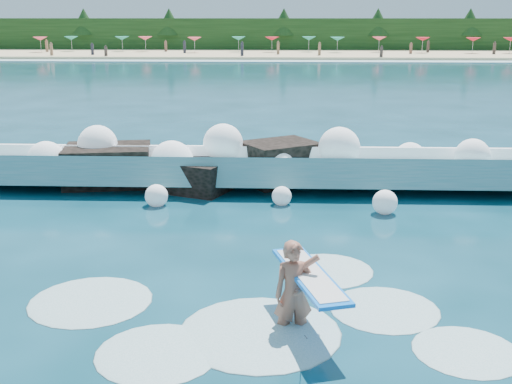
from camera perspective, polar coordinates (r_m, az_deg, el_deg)
ground at (r=14.48m, az=-6.31°, el=-6.63°), size 200.00×200.00×0.00m
beach at (r=91.43m, az=1.05°, el=12.15°), size 140.00×20.00×0.40m
wet_band at (r=80.46m, az=0.86°, el=11.59°), size 140.00×5.00×0.08m
treeline at (r=101.32m, az=1.19°, el=13.77°), size 140.00×4.00×5.00m
breaking_wave at (r=20.97m, az=0.21°, el=2.05°), size 18.67×2.88×1.61m
rock_cluster at (r=21.27m, az=-6.19°, el=2.01°), size 8.69×3.73×1.61m
surfer_with_board at (r=11.50m, az=3.69°, el=-8.67°), size 1.36×3.08×1.96m
wave_spray at (r=20.73m, az=-1.89°, el=3.22°), size 14.68×4.36×2.04m
surf_foam at (r=12.10m, az=-0.16°, el=-11.14°), size 8.96×5.79×0.15m
beach_umbrellas at (r=93.23m, az=1.08°, el=13.48°), size 111.11×6.23×0.50m
beachgoers at (r=89.02m, az=-3.96°, el=12.61°), size 107.39×14.06×1.93m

